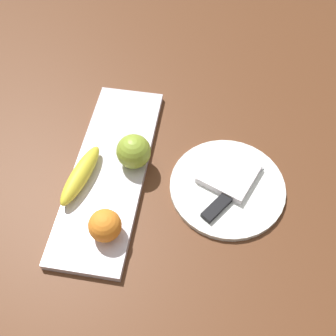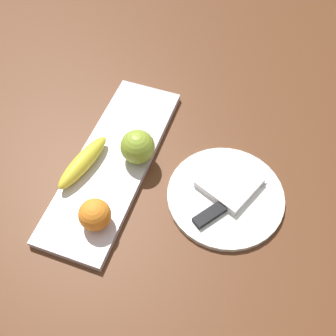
% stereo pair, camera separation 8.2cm
% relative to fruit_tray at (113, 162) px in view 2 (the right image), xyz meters
% --- Properties ---
extents(ground_plane, '(2.40, 2.40, 0.00)m').
position_rel_fruit_tray_xyz_m(ground_plane, '(0.03, -0.01, -0.01)').
color(ground_plane, '#5A321B').
extents(fruit_tray, '(0.46, 0.15, 0.02)m').
position_rel_fruit_tray_xyz_m(fruit_tray, '(0.00, 0.00, 0.00)').
color(fruit_tray, silver).
rests_on(fruit_tray, ground_plane).
extents(apple, '(0.07, 0.07, 0.07)m').
position_rel_fruit_tray_xyz_m(apple, '(0.02, -0.05, 0.05)').
color(apple, '#8DA932').
rests_on(apple, fruit_tray).
extents(banana, '(0.16, 0.07, 0.04)m').
position_rel_fruit_tray_xyz_m(banana, '(-0.04, 0.05, 0.03)').
color(banana, yellow).
rests_on(banana, fruit_tray).
extents(orange_near_apple, '(0.06, 0.06, 0.06)m').
position_rel_fruit_tray_xyz_m(orange_near_apple, '(-0.15, -0.03, 0.04)').
color(orange_near_apple, orange).
rests_on(orange_near_apple, fruit_tray).
extents(dinner_plate, '(0.24, 0.24, 0.01)m').
position_rel_fruit_tray_xyz_m(dinner_plate, '(-0.00, -0.25, -0.00)').
color(dinner_plate, white).
rests_on(dinner_plate, ground_plane).
extents(folded_napkin, '(0.14, 0.14, 0.02)m').
position_rel_fruit_tray_xyz_m(folded_napkin, '(0.03, -0.25, 0.01)').
color(folded_napkin, white).
rests_on(folded_napkin, dinner_plate).
extents(knife, '(0.16, 0.12, 0.01)m').
position_rel_fruit_tray_xyz_m(knife, '(-0.04, -0.25, 0.01)').
color(knife, silver).
rests_on(knife, dinner_plate).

